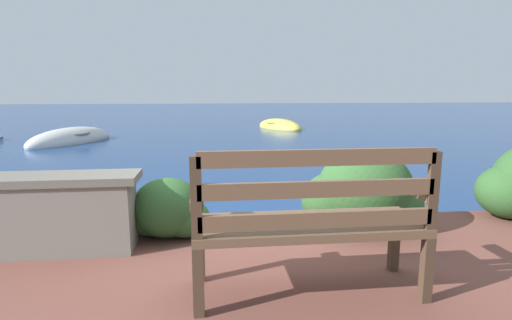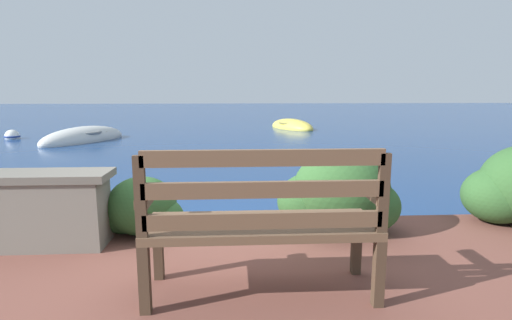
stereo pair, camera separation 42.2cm
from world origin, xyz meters
name	(u,v)px [view 1 (the left image)]	position (x,y,z in m)	size (l,w,h in m)	color
ground_plane	(248,241)	(0.00, 0.00, 0.00)	(80.00, 80.00, 0.00)	navy
park_bench	(311,219)	(0.23, -1.48, 0.70)	(1.40, 0.48, 0.93)	#433123
hedge_clump_left	(166,211)	(-0.73, -0.37, 0.44)	(0.75, 0.54, 0.51)	#2D5628
hedge_clump_centre	(363,195)	(1.00, -0.37, 0.54)	(1.07, 0.77, 0.73)	#2D5628
rowboat_nearest	(71,140)	(-4.21, 7.92, 0.06)	(2.16, 3.11, 0.74)	silver
rowboat_mid	(280,127)	(2.32, 11.38, 0.06)	(1.89, 2.67, 0.65)	#DBC64C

